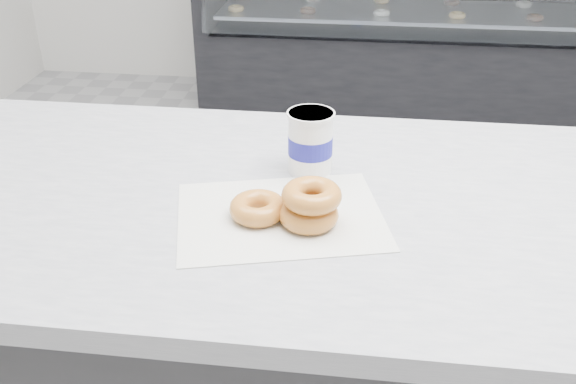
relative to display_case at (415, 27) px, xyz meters
name	(u,v)px	position (x,y,z in m)	size (l,w,h in m)	color
ground	(432,355)	(0.00, -2.12, -0.49)	(5.00, 5.00, 0.00)	#979799
display_case	(415,27)	(0.00, 0.00, 0.00)	(2.40, 0.74, 1.25)	black
wax_paper	(280,216)	(-0.39, -2.79, 0.41)	(0.34, 0.26, 0.00)	silver
donut_single	(258,208)	(-0.43, -2.80, 0.43)	(0.10, 0.10, 0.03)	#CD7638
donut_stack	(310,205)	(-0.34, -2.81, 0.44)	(0.14, 0.14, 0.07)	#CD7638
coffee_cup	(310,141)	(-0.36, -2.62, 0.47)	(0.11, 0.11, 0.12)	white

